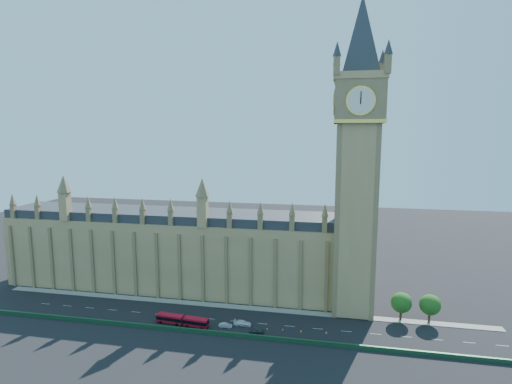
% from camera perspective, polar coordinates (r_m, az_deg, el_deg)
% --- Properties ---
extents(ground, '(400.00, 400.00, 0.00)m').
position_cam_1_polar(ground, '(125.26, -4.77, -17.76)').
color(ground, black).
rests_on(ground, ground).
extents(palace_westminster, '(120.00, 20.00, 28.00)m').
position_cam_1_polar(palace_westminster, '(147.59, -11.95, -8.05)').
color(palace_westminster, '#A88851').
rests_on(palace_westminster, ground).
extents(elizabeth_tower, '(20.59, 20.59, 105.00)m').
position_cam_1_polar(elizabeth_tower, '(122.33, 14.36, 7.85)').
color(elizabeth_tower, '#A88851').
rests_on(elizabeth_tower, ground).
extents(bridge_parapet, '(160.00, 0.60, 1.20)m').
position_cam_1_polar(bridge_parapet, '(117.30, -6.04, -19.36)').
color(bridge_parapet, '#1E4C2D').
rests_on(bridge_parapet, ground).
extents(kerb_north, '(160.00, 3.00, 0.16)m').
position_cam_1_polar(kerb_north, '(133.52, -3.62, -15.99)').
color(kerb_north, gray).
rests_on(kerb_north, ground).
extents(tree_east_near, '(6.00, 6.00, 8.50)m').
position_cam_1_polar(tree_east_near, '(129.83, 20.14, -14.56)').
color(tree_east_near, '#382619').
rests_on(tree_east_near, ground).
extents(tree_east_far, '(6.00, 6.00, 8.50)m').
position_cam_1_polar(tree_east_far, '(131.37, 23.70, -14.49)').
color(tree_east_far, '#382619').
rests_on(tree_east_far, ground).
extents(red_bus, '(15.98, 3.80, 2.69)m').
position_cam_1_polar(red_bus, '(123.29, -10.49, -17.59)').
color(red_bus, red).
rests_on(red_bus, ground).
extents(car_grey, '(4.07, 1.78, 1.37)m').
position_cam_1_polar(car_grey, '(117.73, 0.09, -19.16)').
color(car_grey, '#3B3E43').
rests_on(car_grey, ground).
extents(car_silver, '(3.92, 1.54, 1.27)m').
position_cam_1_polar(car_silver, '(120.84, -4.39, -18.45)').
color(car_silver, '#B4B8BC').
rests_on(car_silver, ground).
extents(car_white, '(5.18, 2.12, 1.50)m').
position_cam_1_polar(car_white, '(121.45, -1.93, -18.22)').
color(car_white, white).
rests_on(car_white, ground).
extents(cone_a, '(0.45, 0.45, 0.63)m').
position_cam_1_polar(cone_a, '(119.27, 1.60, -18.98)').
color(cone_a, black).
rests_on(cone_a, ground).
extents(cone_b, '(0.58, 0.58, 0.73)m').
position_cam_1_polar(cone_b, '(118.56, 6.46, -19.18)').
color(cone_b, black).
rests_on(cone_b, ground).
extents(cone_c, '(0.46, 0.46, 0.64)m').
position_cam_1_polar(cone_c, '(119.13, 3.84, -19.03)').
color(cone_c, black).
rests_on(cone_c, ground).
extents(cone_d, '(0.57, 0.57, 0.69)m').
position_cam_1_polar(cone_d, '(118.86, 10.01, -19.20)').
color(cone_d, black).
rests_on(cone_d, ground).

